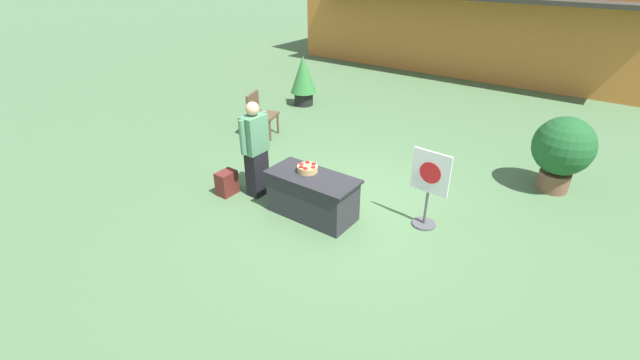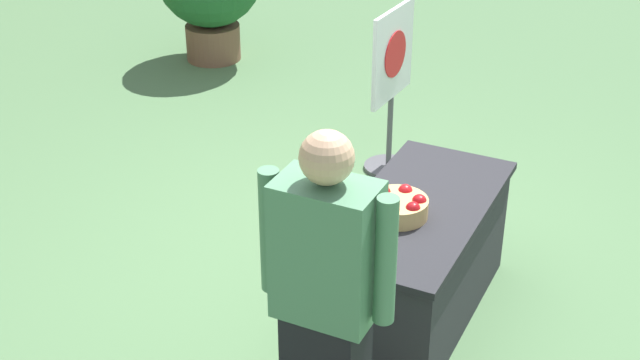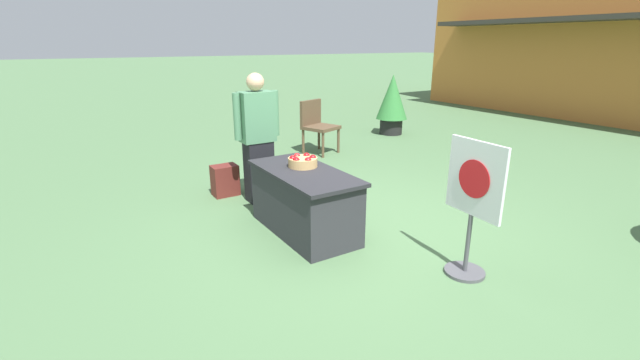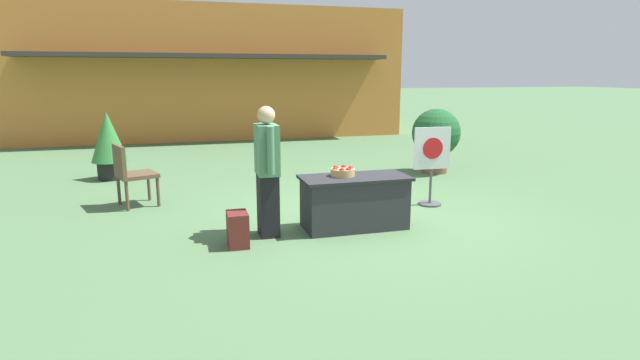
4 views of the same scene
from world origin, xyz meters
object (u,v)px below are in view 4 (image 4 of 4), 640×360
at_px(apple_basket, 343,172).
at_px(person_visitor, 267,171).
at_px(potted_plant_near_right, 436,136).
at_px(backpack, 238,229).
at_px(poster_board, 432,163).
at_px(display_table, 354,202).
at_px(potted_plant_far_left, 109,142).
at_px(patio_chair, 130,171).

xyz_separation_m(apple_basket, person_visitor, (-1.02, -0.07, 0.08)).
xyz_separation_m(person_visitor, potted_plant_near_right, (4.10, 3.15, -0.06)).
distance_m(apple_basket, potted_plant_near_right, 4.35).
height_order(backpack, poster_board, poster_board).
bearing_deg(display_table, potted_plant_near_right, 47.07).
bearing_deg(poster_board, potted_plant_near_right, 153.45).
height_order(backpack, potted_plant_far_left, potted_plant_far_left).
relative_size(apple_basket, backpack, 0.76).
bearing_deg(backpack, patio_chair, 120.64).
xyz_separation_m(apple_basket, poster_board, (1.70, 0.71, -0.09)).
bearing_deg(person_visitor, potted_plant_far_left, 118.48).
bearing_deg(backpack, display_table, 11.54).
xyz_separation_m(backpack, patio_chair, (-1.37, 2.31, 0.35)).
xyz_separation_m(patio_chair, potted_plant_far_left, (-0.56, 2.33, 0.17)).
xyz_separation_m(poster_board, potted_plant_near_right, (1.37, 2.37, 0.11)).
distance_m(person_visitor, backpack, 0.83).
xyz_separation_m(display_table, poster_board, (1.56, 0.78, 0.32)).
xyz_separation_m(potted_plant_near_right, potted_plant_far_left, (-6.46, 1.16, -0.05)).
bearing_deg(patio_chair, poster_board, -34.31).
relative_size(display_table, poster_board, 1.17).
bearing_deg(display_table, poster_board, 26.66).
distance_m(patio_chair, potted_plant_far_left, 2.40).
bearing_deg(potted_plant_near_right, person_visitor, -142.42).
xyz_separation_m(display_table, potted_plant_near_right, (2.93, 3.15, 0.43)).
xyz_separation_m(person_visitor, patio_chair, (-1.80, 1.98, -0.28)).
xyz_separation_m(poster_board, patio_chair, (-4.52, 1.20, -0.11)).
distance_m(apple_basket, person_visitor, 1.03).
relative_size(display_table, potted_plant_far_left, 1.08).
bearing_deg(potted_plant_far_left, person_visitor, -61.29).
height_order(apple_basket, potted_plant_near_right, potted_plant_near_right).
relative_size(person_visitor, poster_board, 1.34).
distance_m(person_visitor, potted_plant_far_left, 4.92).
bearing_deg(apple_basket, display_table, -25.17).
bearing_deg(apple_basket, patio_chair, 145.89).
distance_m(apple_basket, patio_chair, 3.41).
height_order(poster_board, potted_plant_far_left, potted_plant_far_left).
height_order(apple_basket, patio_chair, patio_chair).
xyz_separation_m(backpack, potted_plant_near_right, (4.53, 3.48, 0.57)).
xyz_separation_m(display_table, potted_plant_far_left, (-3.53, 4.30, 0.38)).
distance_m(backpack, poster_board, 3.38).
bearing_deg(apple_basket, potted_plant_far_left, 128.62).
bearing_deg(poster_board, person_visitor, -70.36).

